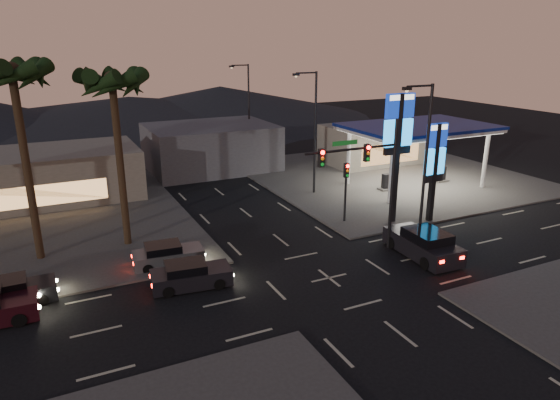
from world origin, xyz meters
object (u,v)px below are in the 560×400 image
suv_station (423,244)px  pylon_sign_tall (398,133)px  gas_station (419,129)px  traffic_signal_mast (370,169)px  car_lane_a_front (190,275)px  car_lane_b_mid (10,293)px  pylon_sign_short (435,158)px  car_lane_b_front (167,255)px

suv_station → pylon_sign_tall: bearing=69.9°
gas_station → traffic_signal_mast: traffic_signal_mast is taller
car_lane_a_front → car_lane_b_mid: (-8.38, 1.99, -0.01)m
pylon_sign_short → traffic_signal_mast: traffic_signal_mast is taller
gas_station → suv_station: gas_station is taller
traffic_signal_mast → car_lane_b_mid: 19.86m
suv_station → gas_station: bearing=51.6°
gas_station → traffic_signal_mast: size_ratio=1.53×
pylon_sign_short → pylon_sign_tall: bearing=158.2°
pylon_sign_tall → car_lane_b_mid: bearing=-177.2°
pylon_sign_tall → suv_station: pylon_sign_tall is taller
pylon_sign_short → car_lane_b_front: 18.94m
gas_station → pylon_sign_tall: (-7.50, -6.50, 1.31)m
suv_station → pylon_sign_short: bearing=44.8°
pylon_sign_tall → pylon_sign_short: 3.20m
traffic_signal_mast → car_lane_b_mid: (-19.17, 2.32, -4.60)m
traffic_signal_mast → car_lane_b_front: size_ratio=1.93×
pylon_sign_tall → car_lane_a_front: (-15.54, -3.18, -5.76)m
gas_station → pylon_sign_short: 9.02m
car_lane_b_mid → suv_station: suv_station is taller
pylon_sign_short → car_lane_b_mid: (-26.42, -0.19, -4.03)m
pylon_sign_short → car_lane_b_mid: pylon_sign_short is taller
car_lane_b_front → suv_station: 14.99m
pylon_sign_short → car_lane_b_mid: size_ratio=1.68×
car_lane_b_front → suv_station: suv_station is taller
car_lane_b_mid → car_lane_b_front: bearing=8.2°
gas_station → suv_station: (-9.50, -11.98, -4.29)m
pylon_sign_tall → traffic_signal_mast: 6.02m
pylon_sign_short → suv_station: pylon_sign_short is taller
pylon_sign_short → traffic_signal_mast: 7.69m
pylon_sign_tall → suv_station: 8.09m
traffic_signal_mast → suv_station: bearing=-35.6°
traffic_signal_mast → car_lane_a_front: traffic_signal_mast is taller
car_lane_a_front → car_lane_b_mid: size_ratio=1.04×
gas_station → car_lane_a_front: bearing=-157.2°
pylon_sign_short → traffic_signal_mast: (-7.24, -2.51, 0.57)m
car_lane_b_mid → car_lane_a_front: bearing=-13.4°
pylon_sign_tall → car_lane_a_front: size_ratio=2.07×
gas_station → pylon_sign_tall: bearing=-139.1°
pylon_sign_short → traffic_signal_mast: bearing=-160.9°
pylon_sign_tall → car_lane_b_front: bearing=-179.8°
pylon_sign_tall → car_lane_b_mid: pylon_sign_tall is taller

